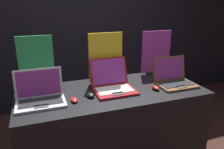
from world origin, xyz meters
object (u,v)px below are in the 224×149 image
mouse_front (74,100)px  laptop_back (174,79)px  laptop_middle (113,83)px  promo_stand_back (156,54)px  mouse_back (156,88)px  mouse_middle (91,95)px  laptop_front (40,95)px  promo_stand_front (37,65)px  promo_stand_middle (106,60)px

mouse_front → laptop_back: (0.97, 0.06, 0.04)m
mouse_front → laptop_middle: laptop_middle is taller
laptop_middle → promo_stand_back: promo_stand_back is taller
laptop_back → mouse_back: 0.24m
mouse_middle → laptop_front: bearing=174.7°
mouse_front → promo_stand_front: promo_stand_front is taller
laptop_front → laptop_back: bearing=-0.9°
laptop_middle → mouse_back: 0.39m
laptop_middle → laptop_back: (0.60, -0.07, -0.00)m
laptop_front → promo_stand_back: promo_stand_back is taller
promo_stand_front → laptop_back: 1.27m
mouse_front → mouse_back: size_ratio=0.97×
laptop_front → laptop_middle: 0.63m
promo_stand_middle → laptop_back: 0.68m
promo_stand_front → mouse_middle: bearing=-39.3°
mouse_middle → mouse_back: mouse_back is taller
mouse_back → laptop_back: bearing=14.8°
mouse_front → promo_stand_middle: bearing=41.1°
laptop_front → mouse_back: laptop_front is taller
promo_stand_back → laptop_front: bearing=-164.7°
laptop_middle → promo_stand_middle: promo_stand_middle is taller
mouse_middle → mouse_back: 0.60m
laptop_front → laptop_middle: bearing=4.8°
mouse_front → mouse_middle: mouse_middle is taller
promo_stand_back → mouse_back: bearing=-119.1°
laptop_back → promo_stand_back: bearing=90.0°
promo_stand_front → promo_stand_middle: (0.63, -0.04, 0.00)m
laptop_middle → mouse_back: (0.37, -0.13, -0.04)m
mouse_front → promo_stand_middle: 0.54m
laptop_front → promo_stand_front: (0.00, 0.29, 0.17)m
mouse_middle → promo_stand_middle: promo_stand_middle is taller
mouse_back → promo_stand_middle: bearing=138.3°
promo_stand_middle → mouse_back: (0.37, -0.33, -0.22)m
promo_stand_front → laptop_back: size_ratio=1.40×
mouse_front → mouse_middle: (0.14, 0.04, 0.00)m
mouse_middle → promo_stand_back: bearing=24.2°
laptop_front → promo_stand_middle: bearing=21.6°
laptop_back → mouse_middle: bearing=-178.8°
promo_stand_front → laptop_middle: bearing=-20.8°
laptop_middle → mouse_back: laptop_middle is taller
promo_stand_middle → promo_stand_back: (0.60, 0.09, -0.01)m
promo_stand_back → mouse_middle: bearing=-155.8°
mouse_middle → promo_stand_middle: 0.42m
promo_stand_middle → promo_stand_back: size_ratio=1.04×
promo_stand_middle → promo_stand_back: promo_stand_middle is taller
laptop_middle → laptop_back: size_ratio=1.04×
mouse_front → mouse_back: mouse_back is taller
mouse_front → promo_stand_middle: (0.37, 0.32, 0.22)m
mouse_front → promo_stand_back: (0.97, 0.41, 0.21)m
mouse_front → promo_stand_back: size_ratio=0.21×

